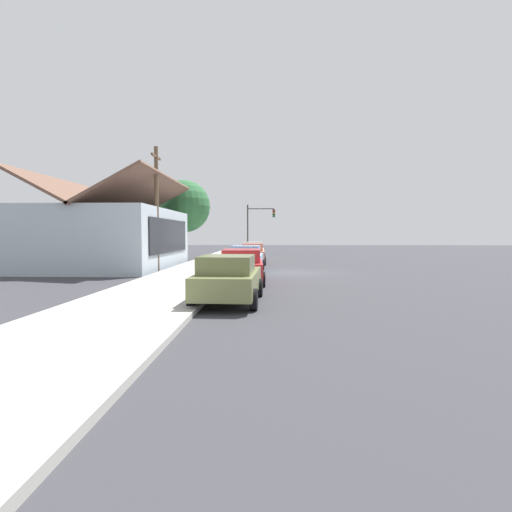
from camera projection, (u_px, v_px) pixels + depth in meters
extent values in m
plane|color=#38383D|center=(293.00, 273.00, 23.75)|extent=(120.00, 120.00, 0.00)
cube|color=#B2AFA8|center=(200.00, 271.00, 23.93)|extent=(60.00, 4.20, 0.16)
cube|color=olive|center=(229.00, 282.00, 13.32)|extent=(4.41, 2.03, 0.70)
cube|color=#61683C|center=(227.00, 264.00, 12.86)|extent=(2.14, 1.72, 0.56)
cylinder|color=black|center=(209.00, 287.00, 14.75)|extent=(0.67, 0.24, 0.66)
cylinder|color=black|center=(259.00, 288.00, 14.62)|extent=(0.67, 0.24, 0.66)
cylinder|color=black|center=(192.00, 299.00, 12.07)|extent=(0.67, 0.24, 0.66)
cylinder|color=black|center=(254.00, 300.00, 11.93)|extent=(0.67, 0.24, 0.66)
cube|color=red|center=(242.00, 268.00, 18.69)|extent=(4.89, 2.07, 0.70)
cube|color=#A9272B|center=(242.00, 255.00, 18.18)|extent=(2.38, 1.75, 0.56)
cylinder|color=black|center=(224.00, 273.00, 20.19)|extent=(0.67, 0.25, 0.66)
cylinder|color=black|center=(261.00, 273.00, 20.21)|extent=(0.67, 0.25, 0.66)
cylinder|color=black|center=(219.00, 279.00, 17.21)|extent=(0.67, 0.25, 0.66)
cylinder|color=black|center=(263.00, 279.00, 17.23)|extent=(0.67, 0.25, 0.66)
cube|color=#8CB7E0|center=(247.00, 260.00, 24.32)|extent=(4.56, 1.95, 0.70)
cube|color=#779CBE|center=(246.00, 250.00, 23.84)|extent=(2.21, 1.67, 0.56)
cylinder|color=black|center=(234.00, 264.00, 25.79)|extent=(0.67, 0.24, 0.66)
cylinder|color=black|center=(263.00, 265.00, 25.68)|extent=(0.67, 0.24, 0.66)
cylinder|color=black|center=(229.00, 268.00, 23.00)|extent=(0.67, 0.24, 0.66)
cylinder|color=black|center=(260.00, 268.00, 22.89)|extent=(0.67, 0.24, 0.66)
cube|color=#EA8C75|center=(253.00, 255.00, 30.55)|extent=(4.76, 1.85, 0.70)
cube|color=tan|center=(253.00, 247.00, 30.05)|extent=(2.30, 1.58, 0.56)
cylinder|color=black|center=(242.00, 258.00, 32.04)|extent=(0.67, 0.24, 0.66)
cylinder|color=black|center=(264.00, 258.00, 32.03)|extent=(0.67, 0.24, 0.66)
cylinder|color=black|center=(241.00, 261.00, 29.12)|extent=(0.67, 0.24, 0.66)
cylinder|color=black|center=(264.00, 261.00, 29.11)|extent=(0.67, 0.24, 0.66)
cube|color=silver|center=(254.00, 252.00, 35.81)|extent=(4.71, 1.95, 0.70)
cube|color=beige|center=(254.00, 245.00, 35.31)|extent=(2.29, 1.63, 0.56)
cylinder|color=black|center=(244.00, 255.00, 37.26)|extent=(0.67, 0.25, 0.66)
cylinder|color=black|center=(263.00, 255.00, 37.28)|extent=(0.67, 0.25, 0.66)
cylinder|color=black|center=(244.00, 257.00, 34.39)|extent=(0.67, 0.25, 0.66)
cylinder|color=black|center=(264.00, 257.00, 34.41)|extent=(0.67, 0.25, 0.66)
cube|color=#ADBCC6|center=(113.00, 239.00, 27.03)|extent=(11.76, 7.72, 3.93)
cube|color=black|center=(170.00, 236.00, 26.89)|extent=(9.41, 0.08, 2.20)
cube|color=brown|center=(140.00, 194.00, 26.81)|extent=(12.36, 4.15, 2.31)
cube|color=brown|center=(84.00, 194.00, 26.94)|extent=(12.36, 4.15, 2.31)
cylinder|color=brown|center=(184.00, 240.00, 35.37)|extent=(0.44, 0.44, 3.47)
sphere|color=#2D6638|center=(184.00, 206.00, 35.20)|extent=(4.59, 4.59, 4.59)
cylinder|color=#383833|center=(248.00, 231.00, 39.90)|extent=(0.14, 0.14, 5.20)
cylinder|color=#383833|center=(261.00, 209.00, 39.74)|extent=(0.10, 2.60, 0.10)
cube|color=black|center=(274.00, 213.00, 39.72)|extent=(0.28, 0.24, 0.80)
sphere|color=red|center=(274.00, 211.00, 39.56)|extent=(0.16, 0.16, 0.16)
sphere|color=yellow|center=(274.00, 213.00, 39.57)|extent=(0.16, 0.16, 0.16)
sphere|color=green|center=(274.00, 216.00, 39.59)|extent=(0.16, 0.16, 0.16)
cylinder|color=brown|center=(157.00, 210.00, 24.06)|extent=(0.24, 0.24, 7.50)
cube|color=brown|center=(156.00, 157.00, 23.88)|extent=(1.80, 0.12, 0.12)
cylinder|color=red|center=(212.00, 272.00, 19.43)|extent=(0.22, 0.22, 0.55)
sphere|color=red|center=(212.00, 265.00, 19.41)|extent=(0.18, 0.18, 0.18)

